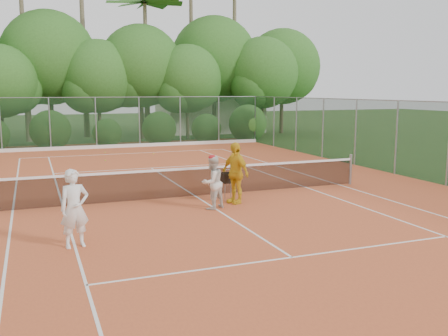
# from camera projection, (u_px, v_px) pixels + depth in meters

# --- Properties ---
(ground) EXTENTS (120.00, 120.00, 0.00)m
(ground) POSITION_uv_depth(u_px,v_px,m) (196.00, 197.00, 16.16)
(ground) COLOR #254217
(ground) RESTS_ON ground
(clay_court) EXTENTS (18.00, 36.00, 0.02)m
(clay_court) POSITION_uv_depth(u_px,v_px,m) (196.00, 197.00, 16.16)
(clay_court) COLOR #C5582D
(clay_court) RESTS_ON ground
(club_building) EXTENTS (8.00, 5.00, 3.00)m
(club_building) POSITION_uv_depth(u_px,v_px,m) (210.00, 114.00, 41.25)
(club_building) COLOR beige
(club_building) RESTS_ON ground
(tennis_net) EXTENTS (11.97, 0.10, 1.10)m
(tennis_net) POSITION_uv_depth(u_px,v_px,m) (196.00, 181.00, 16.08)
(tennis_net) COLOR gray
(tennis_net) RESTS_ON clay_court
(player_white) EXTENTS (0.70, 0.53, 1.73)m
(player_white) POSITION_uv_depth(u_px,v_px,m) (74.00, 208.00, 10.83)
(player_white) COLOR white
(player_white) RESTS_ON clay_court
(player_center_grp) EXTENTS (0.93, 0.85, 1.58)m
(player_center_grp) POSITION_uv_depth(u_px,v_px,m) (212.00, 182.00, 14.37)
(player_center_grp) COLOR silver
(player_center_grp) RESTS_ON clay_court
(player_yellow) EXTENTS (0.79, 1.18, 1.86)m
(player_yellow) POSITION_uv_depth(u_px,v_px,m) (235.00, 173.00, 15.10)
(player_yellow) COLOR gold
(player_yellow) RESTS_ON clay_court
(ball_hopper) EXTENTS (0.37, 0.37, 0.84)m
(ball_hopper) POSITION_uv_depth(u_px,v_px,m) (228.00, 178.00, 15.67)
(ball_hopper) COLOR gray
(ball_hopper) RESTS_ON clay_court
(stray_ball_a) EXTENTS (0.07, 0.07, 0.07)m
(stray_ball_a) POSITION_uv_depth(u_px,v_px,m) (105.00, 160.00, 24.22)
(stray_ball_a) COLOR gold
(stray_ball_a) RESTS_ON clay_court
(stray_ball_b) EXTENTS (0.07, 0.07, 0.07)m
(stray_ball_b) POSITION_uv_depth(u_px,v_px,m) (105.00, 152.00, 27.34)
(stray_ball_b) COLOR gold
(stray_ball_b) RESTS_ON clay_court
(stray_ball_c) EXTENTS (0.07, 0.07, 0.07)m
(stray_ball_c) POSITION_uv_depth(u_px,v_px,m) (154.00, 154.00, 26.74)
(stray_ball_c) COLOR yellow
(stray_ball_c) RESTS_ON clay_court
(court_markings) EXTENTS (11.03, 23.83, 0.01)m
(court_markings) POSITION_uv_depth(u_px,v_px,m) (196.00, 196.00, 16.16)
(court_markings) COLOR white
(court_markings) RESTS_ON clay_court
(fence_back) EXTENTS (18.07, 0.07, 3.00)m
(fence_back) POSITION_uv_depth(u_px,v_px,m) (118.00, 122.00, 29.75)
(fence_back) COLOR #19381E
(fence_back) RESTS_ON clay_court
(tropical_treeline) EXTENTS (32.10, 8.49, 15.03)m
(tropical_treeline) POSITION_uv_depth(u_px,v_px,m) (125.00, 66.00, 34.51)
(tropical_treeline) COLOR brown
(tropical_treeline) RESTS_ON ground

